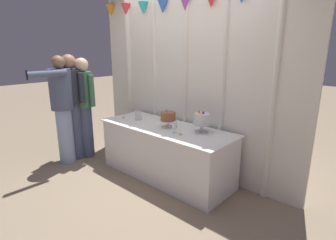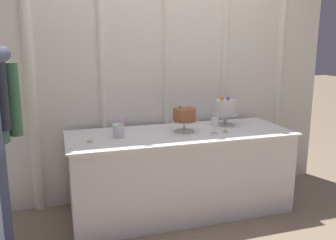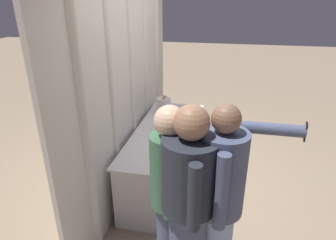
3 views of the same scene
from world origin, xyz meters
name	(u,v)px [view 2 (image 2 of 3)]	position (x,y,z in m)	size (l,w,h in m)	color
ground_plane	(184,214)	(0.00, 0.00, 0.00)	(24.00, 24.00, 0.00)	gray
draped_curtain	(163,48)	(-0.03, 0.53, 1.45)	(3.43, 0.16, 2.75)	white
cake_table	(180,172)	(0.00, 0.10, 0.37)	(1.96, 0.75, 0.73)	white
cake_display_nearleft	(184,116)	(0.04, 0.11, 0.87)	(0.24, 0.24, 0.24)	silver
cake_display_nearright	(225,109)	(0.49, 0.24, 0.89)	(0.24, 0.24, 0.28)	silver
wine_glass	(215,122)	(0.27, -0.02, 0.83)	(0.07, 0.07, 0.14)	silver
flower_vase	(119,130)	(-0.54, 0.09, 0.80)	(0.12, 0.11, 0.17)	silver
tealight_far_left	(90,141)	(-0.79, 0.01, 0.74)	(0.04, 0.04, 0.03)	beige
tealight_near_left	(225,131)	(0.37, -0.03, 0.74)	(0.04, 0.04, 0.03)	beige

